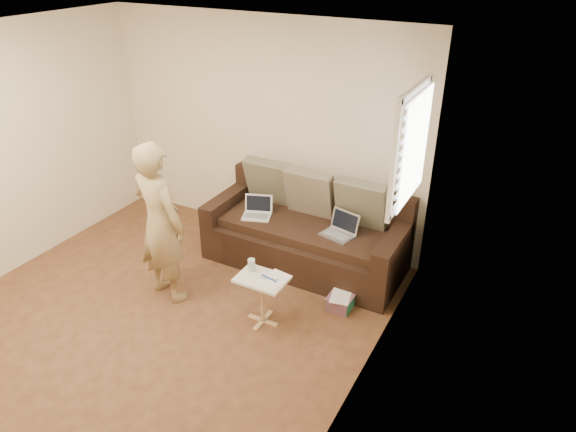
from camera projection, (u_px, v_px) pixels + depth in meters
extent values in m
plane|color=#4D2D1C|center=(144.00, 331.00, 4.91)|extent=(4.50, 4.50, 0.00)
plane|color=white|center=(95.00, 47.00, 3.67)|extent=(4.50, 4.50, 0.00)
plane|color=beige|center=(262.00, 131.00, 6.04)|extent=(4.00, 0.00, 4.00)
plane|color=beige|center=(347.00, 275.00, 3.46)|extent=(0.00, 4.50, 4.50)
imported|color=#9C9355|center=(160.00, 223.00, 5.03)|extent=(0.68, 0.53, 1.68)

